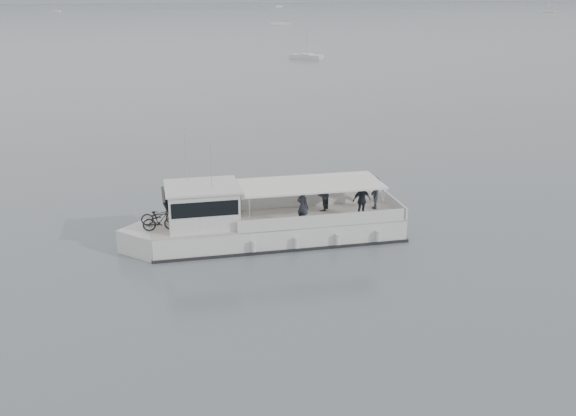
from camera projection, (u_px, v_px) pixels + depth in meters
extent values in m
plane|color=#566065|center=(385.00, 247.00, 30.47)|extent=(1400.00, 1400.00, 0.00)
cube|color=silver|center=(278.00, 231.00, 31.25)|extent=(12.25, 4.14, 1.30)
cube|color=silver|center=(152.00, 241.00, 30.04)|extent=(3.25, 3.25, 1.30)
cube|color=beige|center=(278.00, 219.00, 31.04)|extent=(12.25, 4.14, 0.06)
cube|color=black|center=(278.00, 239.00, 31.38)|extent=(12.46, 4.28, 0.18)
cube|color=silver|center=(307.00, 200.00, 32.73)|extent=(8.01, 0.73, 0.60)
cube|color=silver|center=(323.00, 221.00, 29.88)|extent=(8.01, 0.73, 0.60)
cube|color=silver|center=(395.00, 204.00, 32.15)|extent=(0.35, 3.21, 0.60)
cube|color=silver|center=(203.00, 206.00, 30.02)|extent=(3.41, 2.95, 1.81)
cube|color=black|center=(169.00, 205.00, 29.65)|extent=(0.76, 2.54, 1.16)
cube|color=black|center=(202.00, 200.00, 29.92)|extent=(3.22, 2.98, 0.70)
cube|color=silver|center=(202.00, 187.00, 29.71)|extent=(3.63, 3.17, 0.10)
cube|color=white|center=(311.00, 184.00, 30.82)|extent=(7.04, 3.53, 0.08)
cylinder|color=silver|center=(250.00, 214.00, 29.15)|extent=(0.06, 0.06, 1.66)
cylinder|color=silver|center=(241.00, 196.00, 31.74)|extent=(0.06, 0.06, 1.66)
cylinder|color=silver|center=(383.00, 205.00, 30.44)|extent=(0.06, 0.06, 1.66)
cylinder|color=silver|center=(364.00, 188.00, 33.04)|extent=(0.06, 0.06, 1.66)
cylinder|color=silver|center=(186.00, 155.00, 29.99)|extent=(0.03, 0.03, 2.61)
cylinder|color=silver|center=(211.00, 167.00, 28.78)|extent=(0.03, 0.03, 2.21)
cylinder|color=silver|center=(254.00, 246.00, 29.30)|extent=(0.26, 0.26, 0.50)
cylinder|color=silver|center=(296.00, 243.00, 29.70)|extent=(0.26, 0.26, 0.50)
cylinder|color=silver|center=(338.00, 239.00, 30.11)|extent=(0.26, 0.26, 0.50)
cylinder|color=silver|center=(378.00, 236.00, 30.51)|extent=(0.26, 0.26, 0.50)
imported|color=black|center=(159.00, 215.00, 30.13)|extent=(1.76, 0.73, 0.90)
imported|color=black|center=(160.00, 221.00, 29.38)|extent=(1.62, 0.57, 0.95)
imported|color=#292D37|center=(303.00, 207.00, 30.13)|extent=(0.69, 0.73, 1.69)
imported|color=#292D37|center=(323.00, 195.00, 31.90)|extent=(1.02, 1.04, 1.69)
imported|color=#292D37|center=(362.00, 200.00, 31.02)|extent=(1.04, 0.55, 1.69)
imported|color=#292D37|center=(374.00, 193.00, 32.15)|extent=(0.91, 1.22, 1.69)
cube|color=silver|center=(306.00, 57.00, 111.73)|extent=(5.44, 5.56, 0.75)
cube|color=silver|center=(306.00, 55.00, 111.63)|extent=(2.62, 2.63, 0.45)
cylinder|color=silver|center=(306.00, 36.00, 110.58)|extent=(0.08, 0.08, 6.48)
cube|color=silver|center=(280.00, 24.00, 211.97)|extent=(7.02, 3.98, 0.75)
cube|color=silver|center=(280.00, 23.00, 211.87)|extent=(2.78, 2.47, 0.45)
cylinder|color=silver|center=(280.00, 12.00, 210.68)|extent=(0.08, 0.08, 7.36)
cube|color=silver|center=(548.00, 12.00, 320.47)|extent=(6.69, 6.80, 0.75)
cube|color=silver|center=(548.00, 11.00, 320.36)|extent=(3.21, 3.23, 0.45)
cylinder|color=silver|center=(549.00, 3.00, 319.08)|extent=(0.08, 0.08, 7.95)
cube|color=silver|center=(279.00, 6.00, 412.18)|extent=(5.83, 3.07, 0.75)
cube|color=silver|center=(279.00, 6.00, 412.08)|extent=(2.27, 1.98, 0.45)
cube|color=silver|center=(55.00, 11.00, 329.03)|extent=(5.54, 4.38, 0.75)
cube|color=silver|center=(55.00, 10.00, 328.93)|extent=(2.43, 2.31, 0.45)
cylinder|color=silver|center=(55.00, 4.00, 327.96)|extent=(0.08, 0.08, 5.99)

